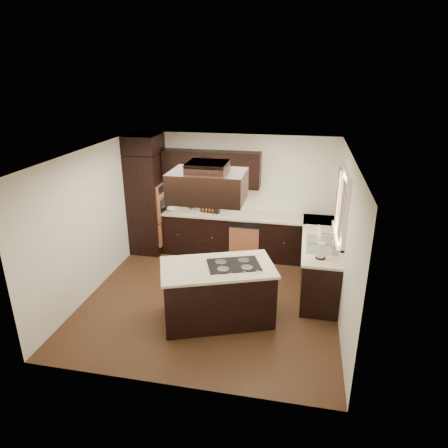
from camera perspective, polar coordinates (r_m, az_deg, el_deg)
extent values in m
cube|color=brown|center=(7.03, -1.80, -10.55)|extent=(4.20, 4.20, 0.02)
cube|color=silver|center=(6.10, -2.07, 10.05)|extent=(4.20, 4.20, 0.02)
cube|color=white|center=(8.41, 1.37, 4.32)|extent=(4.20, 0.02, 2.50)
cube|color=white|center=(4.65, -7.99, -10.63)|extent=(4.20, 0.02, 2.50)
cube|color=white|center=(7.21, -18.47, 0.31)|extent=(0.02, 4.20, 2.50)
cube|color=white|center=(6.34, 16.98, -2.37)|extent=(0.02, 4.20, 2.50)
cube|color=black|center=(8.57, -10.90, 2.94)|extent=(0.65, 0.75, 2.12)
cube|color=#B96943|center=(8.43, -8.72, 3.20)|extent=(0.05, 0.62, 0.78)
cube|color=black|center=(8.39, 1.19, -1.60)|extent=(2.93, 0.60, 0.88)
cube|color=black|center=(7.47, 13.42, -5.21)|extent=(0.60, 2.40, 0.88)
cube|color=beige|center=(8.21, 1.19, 1.33)|extent=(2.93, 0.63, 0.04)
cube|color=beige|center=(7.28, 13.60, -1.95)|extent=(0.63, 2.40, 0.04)
cube|color=black|center=(8.18, -1.81, 7.90)|extent=(2.00, 0.34, 0.72)
cube|color=#B96943|center=(8.10, 2.86, -2.83)|extent=(0.60, 0.05, 0.72)
cube|color=white|center=(6.72, 16.64, 2.63)|extent=(0.06, 1.32, 1.12)
cube|color=white|center=(6.72, 16.87, 2.61)|extent=(0.00, 1.20, 1.00)
cube|color=beige|center=(6.30, 16.42, 1.92)|extent=(0.02, 0.34, 0.90)
cube|color=beige|center=(7.10, 15.95, 4.10)|extent=(0.02, 0.34, 0.90)
cube|color=silver|center=(6.95, 13.81, -2.89)|extent=(0.52, 0.84, 0.01)
cube|color=black|center=(6.28, -0.91, -9.95)|extent=(1.85, 1.41, 0.88)
cube|color=beige|center=(6.05, -0.94, -6.22)|extent=(1.93, 1.49, 0.04)
cube|color=black|center=(6.08, 1.39, -5.83)|extent=(0.91, 0.76, 0.01)
cube|color=black|center=(5.63, -2.33, 5.46)|extent=(1.05, 0.72, 0.42)
cube|color=black|center=(5.57, -2.37, 8.18)|extent=(0.55, 0.50, 0.13)
cylinder|color=silver|center=(8.31, -4.67, 2.03)|extent=(0.15, 0.15, 0.10)
cone|color=silver|center=(8.26, -4.71, 3.22)|extent=(0.13, 0.13, 0.26)
cube|color=black|center=(8.24, -2.02, 2.76)|extent=(0.41, 0.18, 0.33)
imported|color=white|center=(8.45, -7.33, 2.11)|extent=(0.29, 0.29, 0.06)
imported|color=white|center=(7.40, 13.36, -0.65)|extent=(0.09, 0.09, 0.17)
cylinder|color=white|center=(6.41, 13.68, -3.72)|extent=(0.14, 0.14, 0.26)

